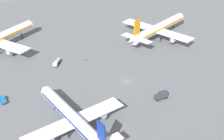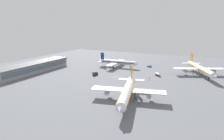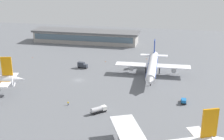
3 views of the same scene
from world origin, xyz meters
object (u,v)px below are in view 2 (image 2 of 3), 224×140
at_px(airplane_taxiing, 117,62).
at_px(airplane_distant, 200,68).
at_px(safety_cone_mid_apron, 56,84).
at_px(safety_cone_far_side, 92,65).
at_px(fuel_truck, 158,74).
at_px(pushback_tractor, 150,66).
at_px(airplane_at_gate, 128,90).
at_px(safety_cone_near_gate, 88,71).
at_px(ground_crew_worker, 149,78).
at_px(catering_truck, 95,73).

bearing_deg(airplane_taxiing, airplane_distant, -0.52).
bearing_deg(airplane_taxiing, safety_cone_mid_apron, -104.18).
xyz_separation_m(airplane_distant, safety_cone_far_side, (7.89, -108.40, -5.93)).
distance_m(airplane_distant, fuel_truck, 37.98).
xyz_separation_m(airplane_taxiing, pushback_tractor, (-15.50, 31.15, -4.35)).
relative_size(airplane_at_gate, pushback_tractor, 12.45).
relative_size(airplane_distant, safety_cone_near_gate, 88.46).
bearing_deg(pushback_tractor, safety_cone_near_gate, -137.00).
bearing_deg(fuel_truck, safety_cone_near_gate, 57.04).
height_order(fuel_truck, safety_cone_mid_apron, fuel_truck).
bearing_deg(ground_crew_worker, airplane_taxiing, -74.16).
relative_size(safety_cone_near_gate, safety_cone_mid_apron, 1.00).
height_order(ground_crew_worker, safety_cone_far_side, ground_crew_worker).
bearing_deg(safety_cone_mid_apron, fuel_truck, 132.97).
height_order(airplane_at_gate, safety_cone_far_side, airplane_at_gate).
relative_size(catering_truck, ground_crew_worker, 3.51).
bearing_deg(pushback_tractor, catering_truck, -122.08).
relative_size(airplane_at_gate, safety_cone_near_gate, 91.82).
height_order(airplane_taxiing, catering_truck, airplane_taxiing).
xyz_separation_m(ground_crew_worker, safety_cone_mid_apron, (44.95, -59.17, -0.55)).
distance_m(airplane_taxiing, catering_truck, 39.17).
bearing_deg(safety_cone_far_side, ground_crew_worker, 71.35).
relative_size(ground_crew_worker, safety_cone_near_gate, 2.78).
bearing_deg(catering_truck, safety_cone_far_side, 47.49).
height_order(safety_cone_mid_apron, safety_cone_far_side, same).
distance_m(airplane_distant, safety_cone_far_side, 108.85).
relative_size(airplane_taxiing, catering_truck, 8.21).
height_order(airplane_taxiing, pushback_tractor, airplane_taxiing).
distance_m(airplane_taxiing, fuel_truck, 49.79).
relative_size(airplane_taxiing, safety_cone_mid_apron, 80.15).
bearing_deg(pushback_tractor, safety_cone_far_side, -159.70).
xyz_separation_m(catering_truck, fuel_truck, (-22.58, 50.77, -0.31)).
bearing_deg(fuel_truck, safety_cone_mid_apron, 88.90).
height_order(airplane_taxiing, ground_crew_worker, airplane_taxiing).
distance_m(catering_truck, safety_cone_mid_apron, 38.12).
bearing_deg(safety_cone_near_gate, pushback_tractor, 132.28).
height_order(airplane_distant, fuel_truck, airplane_distant).
bearing_deg(pushback_tractor, safety_cone_mid_apron, -116.86).
height_order(pushback_tractor, safety_cone_near_gate, pushback_tractor).
relative_size(fuel_truck, ground_crew_worker, 3.50).
distance_m(pushback_tractor, catering_truck, 64.62).
xyz_separation_m(pushback_tractor, fuel_truck, (31.73, 15.76, 0.42)).
distance_m(airplane_at_gate, airplane_distant, 88.81).
xyz_separation_m(catering_truck, safety_cone_far_side, (-33.06, -24.74, -1.40)).
xyz_separation_m(airplane_at_gate, airplane_taxiing, (-78.60, -42.82, -0.85)).
xyz_separation_m(airplane_taxiing, safety_cone_mid_apron, (74.90, -16.08, -5.02)).
bearing_deg(airplane_at_gate, safety_cone_mid_apron, -107.59).
relative_size(airplane_taxiing, airplane_distant, 0.91).
xyz_separation_m(airplane_at_gate, airplane_distant, (-80.75, 36.97, 0.06)).
height_order(airplane_at_gate, airplane_taxiing, airplane_at_gate).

